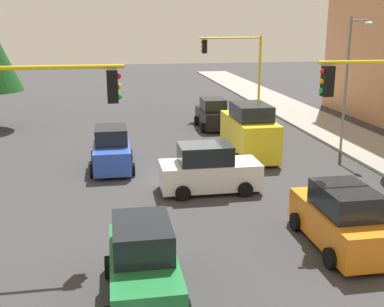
{
  "coord_description": "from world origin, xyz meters",
  "views": [
    {
      "loc": [
        20.3,
        -3.45,
        6.72
      ],
      "look_at": [
        0.47,
        -0.04,
        1.2
      ],
      "focal_mm": 45.0,
      "sensor_mm": 36.0,
      "label": 1
    }
  ],
  "objects": [
    {
      "name": "car_green",
      "position": [
        9.49,
        -2.82,
        0.9
      ],
      "size": [
        3.91,
        1.94,
        1.98
      ],
      "color": "#1E7238",
      "rests_on": "ground"
    },
    {
      "name": "sidewalk_kerb",
      "position": [
        -5.0,
        10.5,
        0.07
      ],
      "size": [
        80.0,
        4.0,
        0.15
      ],
      "primitive_type": "cube",
      "color": "gray",
      "rests_on": "ground"
    },
    {
      "name": "car_blue",
      "position": [
        -1.86,
        -3.47,
        0.9
      ],
      "size": [
        3.87,
        1.99,
        1.98
      ],
      "color": "blue",
      "rests_on": "ground"
    },
    {
      "name": "ground_plane",
      "position": [
        0.0,
        0.0,
        0.0
      ],
      "size": [
        120.0,
        120.0,
        0.0
      ],
      "primitive_type": "plane",
      "color": "#353538"
    },
    {
      "name": "car_orange",
      "position": [
        7.63,
        3.37,
        0.9
      ],
      "size": [
        4.19,
        2.01,
        1.98
      ],
      "color": "orange",
      "rests_on": "ground"
    },
    {
      "name": "traffic_signal_near_right",
      "position": [
        6.0,
        -5.69,
        3.98
      ],
      "size": [
        0.36,
        4.59,
        5.62
      ],
      "color": "yellow",
      "rests_on": "ground"
    },
    {
      "name": "car_black",
      "position": [
        -9.79,
        3.08,
        0.89
      ],
      "size": [
        3.7,
        1.93,
        1.98
      ],
      "color": "black",
      "rests_on": "ground"
    },
    {
      "name": "car_white",
      "position": [
        2.0,
        0.39,
        0.9
      ],
      "size": [
        2.08,
        4.04,
        1.98
      ],
      "color": "white",
      "rests_on": "ground"
    },
    {
      "name": "street_lamp_curbside",
      "position": [
        -3.61,
        9.2,
        4.35
      ],
      "size": [
        2.15,
        0.28,
        7.0
      ],
      "color": "slate",
      "rests_on": "ground"
    },
    {
      "name": "delivery_van_yellow",
      "position": [
        -2.78,
        3.49,
        1.28
      ],
      "size": [
        4.8,
        2.22,
        2.77
      ],
      "color": "yellow",
      "rests_on": "ground"
    },
    {
      "name": "traffic_signal_far_left",
      "position": [
        -14.0,
        5.71,
        4.07
      ],
      "size": [
        0.36,
        4.59,
        5.76
      ],
      "color": "yellow",
      "rests_on": "ground"
    }
  ]
}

